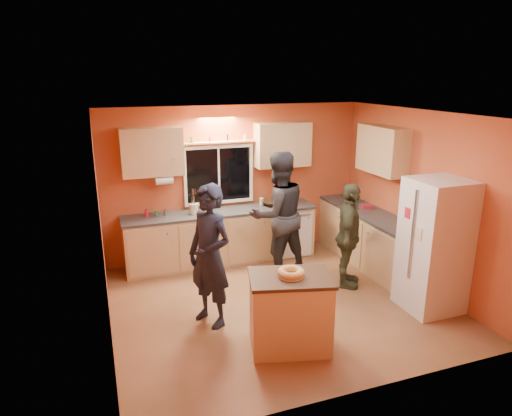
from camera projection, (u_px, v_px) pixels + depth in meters
name	position (u px, v px, depth m)	size (l,w,h in m)	color
ground	(279.00, 303.00, 6.41)	(4.50, 4.50, 0.00)	brown
room_shell	(277.00, 184.00, 6.36)	(4.54, 4.04, 2.61)	#C05431
back_counter	(242.00, 234.00, 7.82)	(4.23, 0.62, 0.90)	tan
right_counter	(379.00, 244.00, 7.36)	(0.62, 1.84, 0.90)	tan
refrigerator	(434.00, 246.00, 6.04)	(0.72, 0.70, 1.80)	silver
island	(290.00, 312.00, 5.25)	(1.06, 0.85, 0.90)	tan
bundt_pastry	(291.00, 273.00, 5.11)	(0.31, 0.31, 0.09)	tan
person_left	(210.00, 256.00, 5.66)	(0.67, 0.44, 1.83)	black
person_center	(278.00, 214.00, 7.09)	(0.96, 0.75, 1.97)	black
person_right	(348.00, 236.00, 6.71)	(0.93, 0.39, 1.58)	#2E3320
mixing_bowl	(271.00, 203.00, 7.89)	(0.35, 0.35, 0.08)	black
utensil_crock	(194.00, 209.00, 7.38)	(0.14, 0.14, 0.17)	beige
potted_plant	(411.00, 224.00, 6.48)	(0.26, 0.22, 0.29)	gray
red_box	(367.00, 207.00, 7.68)	(0.16, 0.12, 0.07)	#AE1A2A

